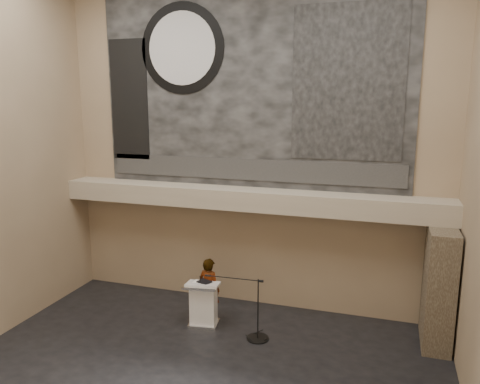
% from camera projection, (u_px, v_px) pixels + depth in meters
% --- Properties ---
extents(floor, '(10.00, 10.00, 0.00)m').
position_uv_depth(floor, '(190.00, 384.00, 9.08)').
color(floor, black).
rests_on(floor, ground).
extents(wall_back, '(10.00, 0.02, 8.50)m').
position_uv_depth(wall_back, '(250.00, 146.00, 11.97)').
color(wall_back, '#8F785B').
rests_on(wall_back, floor).
extents(wall_front, '(10.00, 0.02, 8.50)m').
position_uv_depth(wall_front, '(11.00, 226.00, 4.51)').
color(wall_front, '#8F785B').
rests_on(wall_front, floor).
extents(soffit, '(10.00, 0.80, 0.50)m').
position_uv_depth(soffit, '(245.00, 199.00, 11.86)').
color(soffit, tan).
rests_on(soffit, wall_back).
extents(sprinkler_left, '(0.04, 0.04, 0.06)m').
position_uv_depth(sprinkler_left, '(186.00, 205.00, 12.35)').
color(sprinkler_left, '#B2893D').
rests_on(sprinkler_left, soffit).
extents(sprinkler_right, '(0.04, 0.04, 0.06)m').
position_uv_depth(sprinkler_right, '(319.00, 216.00, 11.29)').
color(sprinkler_right, '#B2893D').
rests_on(sprinkler_right, soffit).
extents(banner, '(8.00, 0.05, 5.00)m').
position_uv_depth(banner, '(249.00, 88.00, 11.66)').
color(banner, black).
rests_on(banner, wall_back).
extents(banner_text_strip, '(7.76, 0.02, 0.55)m').
position_uv_depth(banner_text_strip, '(249.00, 170.00, 12.02)').
color(banner_text_strip, '#2B2B2B').
rests_on(banner_text_strip, banner).
extents(banner_clock_rim, '(2.30, 0.02, 2.30)m').
position_uv_depth(banner_clock_rim, '(182.00, 49.00, 11.96)').
color(banner_clock_rim, black).
rests_on(banner_clock_rim, banner).
extents(banner_clock_face, '(1.84, 0.02, 1.84)m').
position_uv_depth(banner_clock_face, '(182.00, 48.00, 11.94)').
color(banner_clock_face, silver).
rests_on(banner_clock_face, banner).
extents(banner_building_print, '(2.60, 0.02, 3.60)m').
position_uv_depth(banner_building_print, '(348.00, 83.00, 10.88)').
color(banner_building_print, black).
rests_on(banner_building_print, banner).
extents(banner_brick_print, '(1.10, 0.02, 3.20)m').
position_uv_depth(banner_brick_print, '(129.00, 100.00, 12.70)').
color(banner_brick_print, black).
rests_on(banner_brick_print, banner).
extents(stone_pier, '(0.60, 1.40, 2.70)m').
position_uv_depth(stone_pier, '(439.00, 287.00, 10.35)').
color(stone_pier, '#433729').
rests_on(stone_pier, floor).
extents(lectern, '(0.85, 0.66, 1.14)m').
position_uv_depth(lectern, '(204.00, 304.00, 11.34)').
color(lectern, silver).
rests_on(lectern, floor).
extents(binder, '(0.36, 0.32, 0.04)m').
position_uv_depth(binder, '(204.00, 282.00, 11.24)').
color(binder, black).
rests_on(binder, lectern).
extents(papers, '(0.24, 0.32, 0.00)m').
position_uv_depth(papers, '(198.00, 282.00, 11.25)').
color(papers, white).
rests_on(papers, lectern).
extents(speaker_person, '(0.66, 0.51, 1.60)m').
position_uv_depth(speaker_person, '(209.00, 289.00, 11.59)').
color(speaker_person, white).
rests_on(speaker_person, floor).
extents(mic_stand, '(1.53, 0.52, 1.46)m').
position_uv_depth(mic_stand, '(256.00, 330.00, 10.76)').
color(mic_stand, black).
rests_on(mic_stand, floor).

